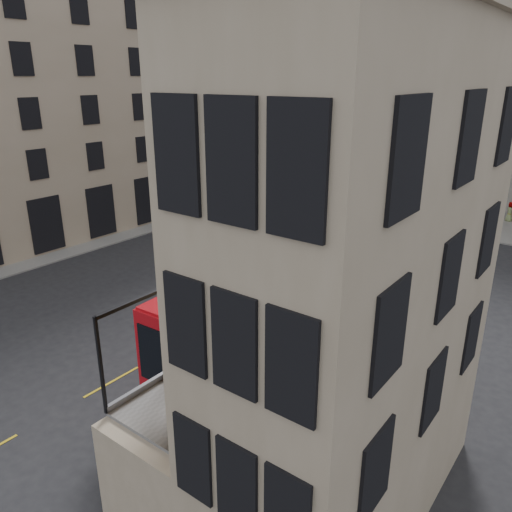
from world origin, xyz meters
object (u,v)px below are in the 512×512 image
Objects in this scene: car_b at (307,233)px; cyclist at (275,269)px; pedestrian_c at (414,217)px; cafe_chair_d at (348,312)px; street_lamp_a at (170,205)px; bus_near at (242,309)px; car_c at (260,207)px; pedestrian_d at (510,212)px; cafe_chair_c at (303,341)px; bus_far at (311,192)px; cafe_table_far at (280,306)px; traffic_light_near at (280,263)px; cafe_table_mid at (258,325)px; cafe_chair_a at (196,423)px; pedestrian_a at (298,199)px; car_a at (237,258)px; traffic_light_far at (256,188)px; bicycle at (259,280)px; street_lamp_b at (365,190)px; pedestrian_b at (350,197)px; cafe_chair_b at (295,352)px; pedestrian_e at (234,212)px.

car_b is 2.59× the size of cyclist.
pedestrian_c is 1.84× the size of cafe_chair_d.
street_lamp_a is at bearing 22.04° from pedestrian_c.
bus_near is 2.03× the size of car_c.
pedestrian_d is 2.14× the size of cafe_chair_c.
cafe_table_far reaches higher than bus_far.
pedestrian_d is at bearing 74.83° from traffic_light_near.
cafe_chair_d reaches higher than cafe_table_mid.
pedestrian_d is at bearing 91.30° from cafe_chair_a.
pedestrian_a is (4.47, 13.99, -1.50)m from street_lamp_a.
pedestrian_a reaches higher than car_a.
pedestrian_a is (2.47, 3.99, -1.53)m from traffic_light_far.
pedestrian_d is at bearing 88.93° from cafe_table_mid.
cafe_table_mid is 0.88× the size of cafe_chair_a.
bicycle is at bearing -52.16° from traffic_light_far.
street_lamp_b is at bearing -3.23° from bicycle.
pedestrian_a is (-11.53, 19.99, -1.53)m from traffic_light_near.
pedestrian_c is at bearing 71.53° from car_b.
street_lamp_b is at bearing 2.92° from cyclist.
street_lamp_b is 19.53m from car_a.
car_a is at bearing -105.16° from pedestrian_b.
street_lamp_a is at bearing 144.29° from cafe_chair_b.
bicycle is (2.83, -21.23, -1.94)m from street_lamp_b.
car_a is at bearing 136.00° from cafe_chair_c.
street_lamp_a is 14.91m from bicycle.
traffic_light_far is 4.03× the size of cafe_chair_b.
car_b is at bearing 119.03° from cafe_table_far.
pedestrian_c is 33.26m from cafe_chair_c.
street_lamp_b is at bearing 109.47° from cafe_table_mid.
car_c is 34.72m from cafe_chair_b.
traffic_light_far is 34.27m from cafe_table_mid.
cafe_chair_c is (13.94, -13.46, 4.11)m from car_a.
cafe_chair_a reaches higher than cafe_table_mid.
car_c is at bearing 127.99° from car_a.
cafe_chair_c is 2.90m from cafe_chair_d.
street_lamp_b is 4.16m from pedestrian_b.
cyclist is at bearing 130.44° from traffic_light_near.
cafe_chair_d is (20.08, -28.00, 3.96)m from pedestrian_a.
cafe_table_far is 2.79m from cafe_chair_b.
cafe_chair_c is (6.14, -4.39, 2.36)m from bus_near.
street_lamp_b is 3.05× the size of bicycle.
bus_far is (-8.58, 17.72, 0.09)m from traffic_light_near.
traffic_light_far reaches higher than pedestrian_d.
bus_near is (18.25, -12.52, 0.13)m from street_lamp_a.
cafe_chair_c is at bearing -148.71° from bicycle.
bus_far is 16.54× the size of cafe_table_mid.
bus_near reaches higher than car_c.
street_lamp_a is 3.47× the size of pedestrian_b.
bus_near is at bearing 143.97° from cafe_table_far.
pedestrian_a is 0.90× the size of pedestrian_e.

